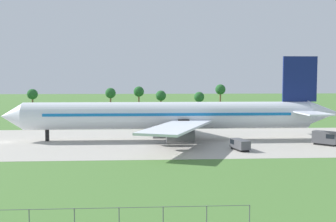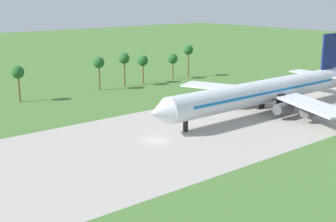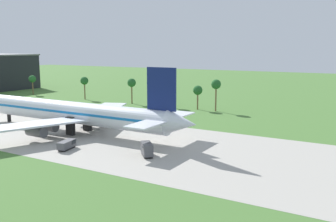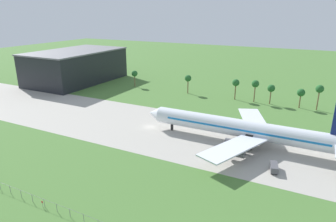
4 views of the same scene
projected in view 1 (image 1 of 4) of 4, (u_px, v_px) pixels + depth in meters
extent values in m
plane|color=#477233|center=(3.00, 142.00, 91.14)|extent=(600.00, 600.00, 0.00)
cube|color=#A8A399|center=(3.00, 142.00, 91.14)|extent=(320.00, 44.00, 0.02)
cylinder|color=silver|center=(168.00, 115.00, 94.13)|extent=(63.62, 6.03, 6.03)
cone|color=silver|center=(12.00, 116.00, 91.97)|extent=(4.82, 5.91, 5.91)
cone|color=silver|center=(323.00, 113.00, 96.35)|extent=(7.54, 5.73, 5.73)
cube|color=#146BB7|center=(168.00, 113.00, 94.10)|extent=(54.08, 6.15, 0.60)
cube|color=navy|center=(300.00, 79.00, 95.41)|extent=(7.84, 0.50, 10.25)
cube|color=silver|center=(300.00, 111.00, 95.98)|extent=(5.43, 24.12, 0.30)
cube|color=silver|center=(178.00, 127.00, 81.24)|extent=(17.08, 27.23, 0.44)
cube|color=silver|center=(169.00, 115.00, 107.31)|extent=(17.08, 27.23, 0.44)
cylinder|color=#4C4C51|center=(166.00, 132.00, 87.09)|extent=(5.43, 2.71, 2.71)
cylinder|color=#4C4C51|center=(180.00, 136.00, 81.24)|extent=(5.43, 2.71, 2.71)
cylinder|color=#4C4C51|center=(162.00, 124.00, 101.49)|extent=(5.43, 2.71, 2.71)
cylinder|color=#4C4C51|center=(171.00, 122.00, 107.64)|extent=(5.43, 2.71, 2.71)
cube|color=black|center=(47.00, 130.00, 92.67)|extent=(0.70, 0.90, 4.95)
cube|color=black|center=(184.00, 131.00, 91.26)|extent=(2.40, 1.20, 4.95)
cube|color=black|center=(181.00, 127.00, 97.86)|extent=(2.40, 1.20, 4.95)
cube|color=black|center=(240.00, 149.00, 80.99)|extent=(2.73, 4.71, 0.40)
cube|color=#4C4C51|center=(240.00, 144.00, 80.91)|extent=(3.09, 5.51, 1.66)
cube|color=black|center=(237.00, 142.00, 82.26)|extent=(2.39, 2.22, 0.90)
cube|color=black|center=(325.00, 144.00, 87.07)|extent=(4.23, 4.35, 0.40)
cube|color=#4C4C51|center=(325.00, 137.00, 86.96)|extent=(4.89, 5.04, 2.50)
cube|color=black|center=(332.00, 136.00, 85.98)|extent=(2.69, 2.68, 0.90)
cylinder|color=slate|center=(29.00, 221.00, 37.59)|extent=(0.10, 0.10, 2.10)
cylinder|color=slate|center=(74.00, 220.00, 37.85)|extent=(0.10, 0.10, 2.10)
cylinder|color=slate|center=(119.00, 219.00, 38.10)|extent=(0.10, 0.10, 2.10)
cylinder|color=slate|center=(163.00, 218.00, 38.35)|extent=(0.10, 0.10, 2.10)
cylinder|color=slate|center=(207.00, 217.00, 38.61)|extent=(0.10, 0.10, 2.10)
cylinder|color=slate|center=(249.00, 216.00, 38.86)|extent=(0.10, 0.10, 2.10)
cylinder|color=brown|center=(33.00, 108.00, 143.70)|extent=(0.56, 0.56, 7.95)
sphere|color=#235B28|center=(32.00, 94.00, 143.36)|extent=(3.60, 3.60, 3.60)
cylinder|color=brown|center=(199.00, 108.00, 147.37)|extent=(0.56, 0.56, 6.84)
sphere|color=#235B28|center=(199.00, 97.00, 147.06)|extent=(3.60, 3.60, 3.60)
cylinder|color=brown|center=(161.00, 108.00, 146.50)|extent=(0.56, 0.56, 7.34)
sphere|color=#235B28|center=(161.00, 96.00, 146.18)|extent=(3.60, 3.60, 3.60)
cylinder|color=brown|center=(111.00, 107.00, 145.36)|extent=(0.56, 0.56, 8.27)
sphere|color=#235B28|center=(110.00, 93.00, 145.01)|extent=(3.60, 3.60, 3.60)
cylinder|color=brown|center=(220.00, 105.00, 147.74)|extent=(0.56, 0.56, 9.48)
sphere|color=#235B28|center=(220.00, 89.00, 147.34)|extent=(3.60, 3.60, 3.60)
cylinder|color=brown|center=(139.00, 106.00, 145.96)|extent=(0.56, 0.56, 8.76)
sphere|color=#235B28|center=(139.00, 92.00, 145.59)|extent=(3.60, 3.60, 3.60)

